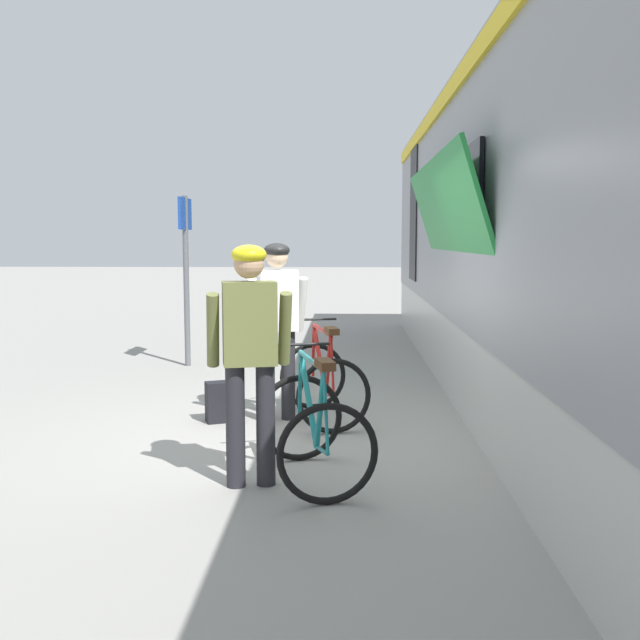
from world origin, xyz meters
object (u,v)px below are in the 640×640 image
bicycle_near_red (323,381)px  platform_sign_post (186,252)px  cyclist_near_in_white (277,315)px  bicycle_far_teal (313,428)px  backpack_on_platform (220,402)px  cyclist_far_in_olive (250,343)px

bicycle_near_red → platform_sign_post: bearing=123.2°
cyclist_near_in_white → bicycle_far_teal: 2.00m
cyclist_near_in_white → bicycle_near_red: size_ratio=1.46×
cyclist_near_in_white → backpack_on_platform: cyclist_near_in_white is taller
cyclist_far_in_olive → platform_sign_post: (-1.56, 5.02, 0.57)m
bicycle_far_teal → platform_sign_post: platform_sign_post is taller
platform_sign_post → backpack_on_platform: bearing=-72.2°
cyclist_near_in_white → backpack_on_platform: bearing=-170.5°
backpack_on_platform → platform_sign_post: platform_sign_post is taller
cyclist_near_in_white → bicycle_far_teal: bearing=-76.7°
cyclist_far_in_olive → platform_sign_post: size_ratio=0.73×
cyclist_near_in_white → cyclist_far_in_olive: same height
bicycle_far_teal → backpack_on_platform: bearing=119.7°
bicycle_far_teal → platform_sign_post: bearing=112.2°
backpack_on_platform → platform_sign_post: size_ratio=0.17×
cyclist_near_in_white → cyclist_far_in_olive: size_ratio=1.00×
cyclist_far_in_olive → bicycle_far_teal: size_ratio=1.45×
cyclist_near_in_white → bicycle_near_red: bearing=-2.2°
bicycle_near_red → cyclist_near_in_white: bearing=177.8°
cyclist_far_in_olive → platform_sign_post: platform_sign_post is taller
cyclist_far_in_olive → backpack_on_platform: bearing=106.4°
cyclist_near_in_white → bicycle_far_teal: cyclist_near_in_white is taller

